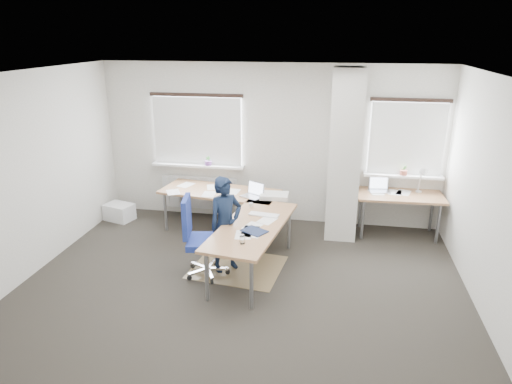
% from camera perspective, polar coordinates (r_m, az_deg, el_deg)
% --- Properties ---
extents(ground, '(6.00, 6.00, 0.00)m').
position_cam_1_polar(ground, '(6.31, -1.87, -11.83)').
color(ground, black).
rests_on(ground, ground).
extents(room_shell, '(6.04, 5.04, 2.82)m').
position_cam_1_polar(room_shell, '(6.01, 0.56, 4.70)').
color(room_shell, beige).
rests_on(room_shell, ground).
extents(floor_mat, '(1.39, 1.22, 0.01)m').
position_cam_1_polar(floor_mat, '(6.80, -2.32, -9.36)').
color(floor_mat, olive).
rests_on(floor_mat, ground).
extents(white_crate, '(0.58, 0.48, 0.30)m').
position_cam_1_polar(white_crate, '(8.75, -16.72, -2.40)').
color(white_crate, white).
rests_on(white_crate, ground).
extents(desk_main, '(2.40, 2.93, 0.96)m').
position_cam_1_polar(desk_main, '(7.05, -2.28, -2.08)').
color(desk_main, '#90603E').
rests_on(desk_main, ground).
extents(desk_side, '(1.42, 0.75, 1.22)m').
position_cam_1_polar(desk_side, '(7.94, 17.54, -0.57)').
color(desk_side, '#90603E').
rests_on(desk_side, ground).
extents(task_chair, '(0.64, 0.63, 1.16)m').
position_cam_1_polar(task_chair, '(6.51, -6.57, -7.68)').
color(task_chair, navy).
rests_on(task_chair, ground).
extents(person, '(0.60, 0.59, 1.40)m').
position_cam_1_polar(person, '(6.47, -3.81, -4.07)').
color(person, black).
rests_on(person, ground).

